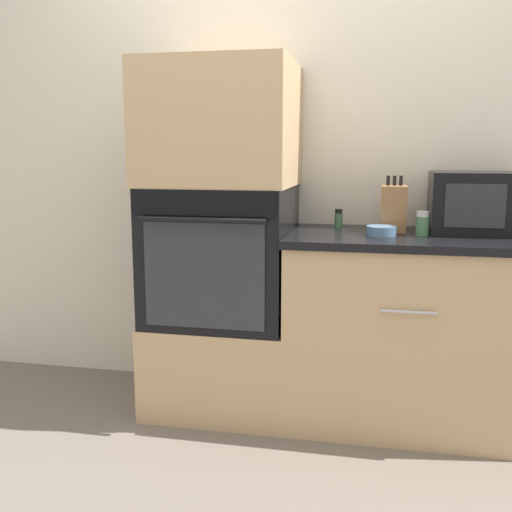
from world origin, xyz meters
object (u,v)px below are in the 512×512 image
object	(u,v)px
knife_block	(393,208)
condiment_jar_mid	(339,219)
condiment_jar_near	(423,224)
bowl	(381,231)
wall_oven	(222,253)
microwave	(475,203)

from	to	relation	value
knife_block	condiment_jar_mid	world-z (taller)	knife_block
condiment_jar_near	condiment_jar_mid	distance (m)	0.42
bowl	condiment_jar_near	size ratio (longest dim) A/B	1.22
wall_oven	condiment_jar_near	distance (m)	0.92
condiment_jar_near	knife_block	bearing A→B (deg)	136.44
condiment_jar_near	condiment_jar_mid	bearing A→B (deg)	153.00
wall_oven	microwave	world-z (taller)	microwave
microwave	condiment_jar_near	world-z (taller)	microwave
bowl	condiment_jar_mid	xyz separation A→B (m)	(-0.20, 0.23, 0.02)
wall_oven	condiment_jar_near	xyz separation A→B (m)	(0.91, -0.02, 0.16)
wall_oven	knife_block	size ratio (longest dim) A/B	2.55
knife_block	bowl	size ratio (longest dim) A/B	1.94
knife_block	condiment_jar_near	bearing A→B (deg)	-43.56
bowl	condiment_jar_mid	size ratio (longest dim) A/B	1.46
condiment_jar_near	wall_oven	bearing A→B (deg)	179.04
bowl	knife_block	bearing A→B (deg)	71.74
condiment_jar_mid	bowl	bearing A→B (deg)	-48.17
wall_oven	knife_block	bearing A→B (deg)	7.45
microwave	condiment_jar_mid	xyz separation A→B (m)	(-0.61, 0.06, -0.09)
microwave	condiment_jar_near	distance (m)	0.28
wall_oven	microwave	xyz separation A→B (m)	(1.14, 0.11, 0.25)
condiment_jar_mid	condiment_jar_near	bearing A→B (deg)	-27.00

